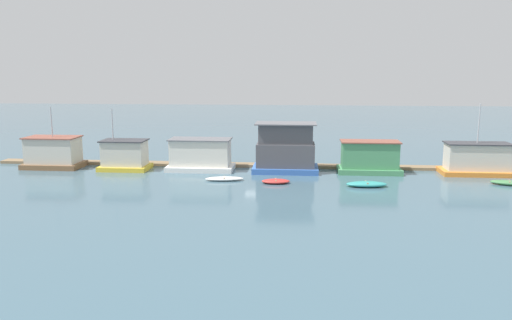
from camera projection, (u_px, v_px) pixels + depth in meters
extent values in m
plane|color=#426070|center=(257.00, 171.00, 52.99)|extent=(200.00, 200.00, 0.00)
cube|color=#846B4C|center=(259.00, 165.00, 55.57)|extent=(59.60, 1.65, 0.30)
cube|color=brown|center=(54.00, 165.00, 55.01)|extent=(6.17, 3.76, 0.55)
cube|color=beige|center=(53.00, 150.00, 54.71)|extent=(5.37, 2.96, 2.76)
cube|color=brown|center=(52.00, 137.00, 54.45)|extent=(5.67, 3.26, 0.12)
cylinder|color=#B2B2B7|center=(51.00, 122.00, 54.15)|extent=(0.12, 0.12, 3.24)
cube|color=gold|center=(125.00, 167.00, 53.87)|extent=(5.20, 3.46, 0.48)
cube|color=beige|center=(125.00, 153.00, 53.59)|extent=(4.43, 2.68, 2.64)
cube|color=#38383D|center=(124.00, 140.00, 53.34)|extent=(4.73, 2.98, 0.12)
cylinder|color=#B2B2B7|center=(112.00, 124.00, 53.13)|extent=(0.12, 0.12, 3.36)
cube|color=white|center=(201.00, 168.00, 53.62)|extent=(7.10, 3.69, 0.52)
cube|color=silver|center=(201.00, 153.00, 53.32)|extent=(6.23, 2.81, 2.77)
cube|color=slate|center=(200.00, 139.00, 53.06)|extent=(6.53, 3.11, 0.12)
cube|color=#3866B7|center=(285.00, 169.00, 52.82)|extent=(6.86, 4.07, 0.58)
cube|color=#4C4C51|center=(286.00, 155.00, 52.55)|extent=(6.04, 3.24, 2.46)
cube|color=#4C4C51|center=(286.00, 134.00, 52.15)|extent=(5.59, 2.79, 2.03)
cube|color=slate|center=(286.00, 123.00, 51.95)|extent=(6.34, 3.54, 0.12)
cube|color=#4C9360|center=(369.00, 170.00, 52.17)|extent=(6.52, 3.24, 0.55)
cube|color=#4C9360|center=(370.00, 155.00, 51.88)|extent=(5.74, 2.46, 2.70)
cube|color=brown|center=(370.00, 141.00, 51.63)|extent=(6.04, 2.76, 0.12)
cube|color=orange|center=(476.00, 172.00, 51.46)|extent=(7.22, 3.51, 0.49)
cube|color=beige|center=(477.00, 157.00, 51.18)|extent=(6.14, 2.43, 2.67)
cube|color=#38383D|center=(478.00, 143.00, 50.93)|extent=(6.44, 2.73, 0.12)
cylinder|color=#B2B2B7|center=(479.00, 123.00, 50.56)|extent=(0.12, 0.12, 4.02)
ellipsoid|color=white|center=(224.00, 179.00, 48.55)|extent=(3.85, 1.66, 0.37)
cube|color=#997F60|center=(224.00, 177.00, 48.53)|extent=(0.29, 1.01, 0.08)
ellipsoid|color=red|center=(276.00, 181.00, 47.34)|extent=(2.78, 1.66, 0.42)
cube|color=#997F60|center=(276.00, 180.00, 47.32)|extent=(0.26, 1.22, 0.08)
ellipsoid|color=teal|center=(367.00, 184.00, 45.95)|extent=(3.82, 1.65, 0.50)
cube|color=#997F60|center=(367.00, 182.00, 45.92)|extent=(0.23, 1.20, 0.08)
ellipsoid|color=#47844C|center=(509.00, 183.00, 46.58)|extent=(3.51, 2.13, 0.44)
cube|color=#997F60|center=(509.00, 181.00, 46.56)|extent=(0.45, 0.95, 0.08)
cylinder|color=brown|center=(306.00, 162.00, 53.96)|extent=(0.24, 0.24, 1.53)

